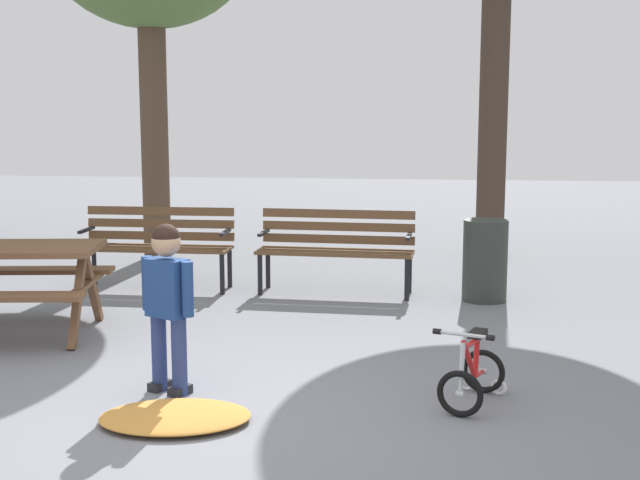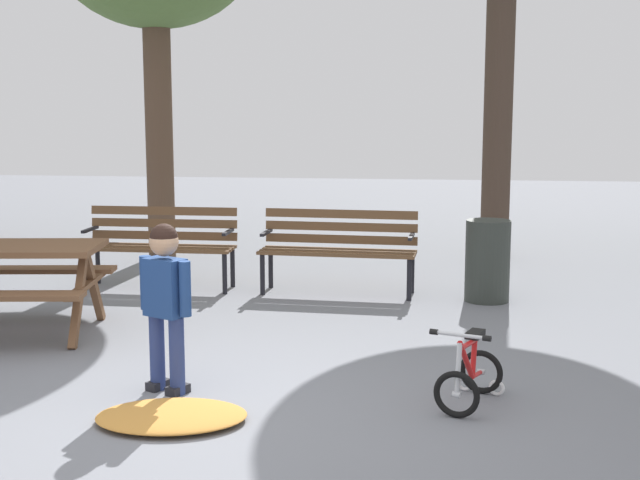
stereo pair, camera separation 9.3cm
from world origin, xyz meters
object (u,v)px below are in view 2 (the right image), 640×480
object	(u,v)px
child_standing	(165,293)
kids_bicycle	(470,375)
park_bench_left	(339,244)
trash_bin	(488,261)
park_bench_far_left	(161,240)

from	to	relation	value
child_standing	kids_bicycle	size ratio (longest dim) A/B	1.83
child_standing	kids_bicycle	xyz separation A→B (m)	(2.02, -0.01, -0.48)
park_bench_left	child_standing	world-z (taller)	child_standing
park_bench_left	trash_bin	xyz separation A→B (m)	(1.50, -0.20, -0.11)
park_bench_far_left	kids_bicycle	xyz separation A→B (m)	(3.10, -3.34, -0.31)
child_standing	kids_bicycle	bearing A→B (deg)	-0.42
child_standing	kids_bicycle	world-z (taller)	child_standing
park_bench_far_left	kids_bicycle	size ratio (longest dim) A/B	2.55
park_bench_far_left	trash_bin	size ratio (longest dim) A/B	1.98
park_bench_left	kids_bicycle	xyz separation A→B (m)	(1.19, -3.31, -0.31)
park_bench_left	trash_bin	world-z (taller)	park_bench_left
child_standing	park_bench_left	bearing A→B (deg)	75.95
kids_bicycle	trash_bin	world-z (taller)	trash_bin
park_bench_far_left	park_bench_left	world-z (taller)	same
kids_bicycle	park_bench_left	bearing A→B (deg)	109.84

